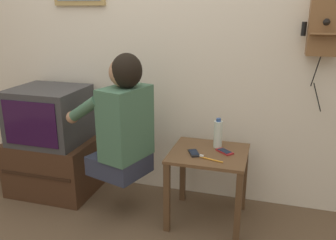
% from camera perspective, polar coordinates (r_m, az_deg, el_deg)
% --- Properties ---
extents(wall_back, '(6.80, 0.05, 2.55)m').
position_cam_1_polar(wall_back, '(2.79, -2.29, 13.51)').
color(wall_back, silver).
rests_on(wall_back, ground_plane).
extents(side_table, '(0.52, 0.48, 0.53)m').
position_cam_1_polar(side_table, '(2.51, 6.48, -7.39)').
color(side_table, brown).
rests_on(side_table, ground_plane).
extents(person, '(0.59, 0.50, 0.87)m').
position_cam_1_polar(person, '(2.45, -7.31, -0.06)').
color(person, '#2D3347').
rests_on(person, ground_plane).
extents(tv_stand, '(0.68, 0.49, 0.45)m').
position_cam_1_polar(tv_stand, '(3.11, -17.83, -6.99)').
color(tv_stand, '#422819').
rests_on(tv_stand, ground_plane).
extents(television, '(0.54, 0.49, 0.43)m').
position_cam_1_polar(television, '(2.96, -18.50, 0.77)').
color(television, '#38383A').
rests_on(television, tv_stand).
extents(wall_phone_antique, '(0.24, 0.18, 0.80)m').
position_cam_1_polar(wall_phone_antique, '(2.57, 23.82, 13.78)').
color(wall_phone_antique, brown).
extents(cell_phone_held, '(0.11, 0.14, 0.01)m').
position_cam_1_polar(cell_phone_held, '(2.42, 4.18, -5.29)').
color(cell_phone_held, black).
rests_on(cell_phone_held, side_table).
extents(cell_phone_spare, '(0.13, 0.13, 0.01)m').
position_cam_1_polar(cell_phone_spare, '(2.47, 9.07, -5.01)').
color(cell_phone_spare, maroon).
rests_on(cell_phone_spare, side_table).
extents(water_bottle, '(0.06, 0.06, 0.21)m').
position_cam_1_polar(water_bottle, '(2.52, 8.02, -2.22)').
color(water_bottle, silver).
rests_on(water_bottle, side_table).
extents(toothbrush, '(0.16, 0.06, 0.02)m').
position_cam_1_polar(toothbrush, '(2.34, 6.65, -6.19)').
color(toothbrush, orange).
rests_on(toothbrush, side_table).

